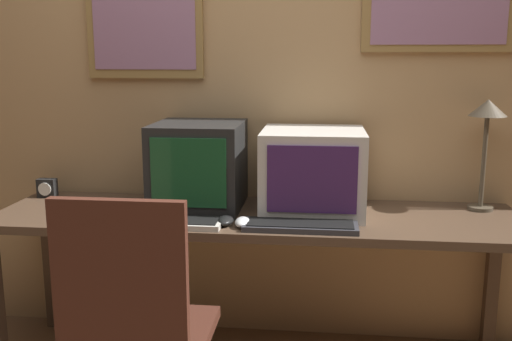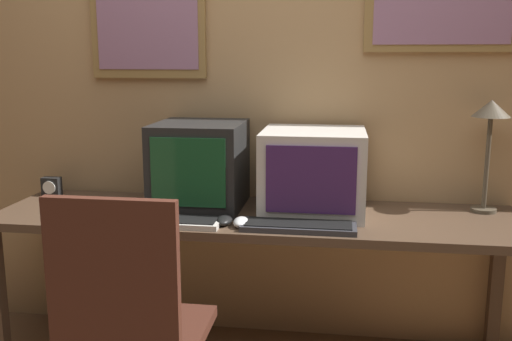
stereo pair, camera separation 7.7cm
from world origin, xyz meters
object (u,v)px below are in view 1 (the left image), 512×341
keyboard_side (300,226)px  mouse_far_corner (226,220)px  desk_lamp (487,121)px  desk_clock (47,188)px  monitor_left (199,165)px  monitor_right (313,171)px  mouse_near_keyboard (242,222)px  keyboard_main (173,222)px

keyboard_side → mouse_far_corner: 0.30m
mouse_far_corner → desk_lamp: bearing=18.2°
keyboard_side → desk_clock: 1.29m
mouse_far_corner → desk_clock: (-0.93, 0.36, 0.03)m
monitor_left → monitor_right: 0.51m
mouse_near_keyboard → mouse_far_corner: (-0.07, 0.02, -0.00)m
monitor_left → desk_lamp: desk_lamp is taller
monitor_right → mouse_near_keyboard: 0.42m
keyboard_side → desk_clock: size_ratio=5.02×
keyboard_side → mouse_near_keyboard: bearing=179.6°
keyboard_main → desk_clock: desk_clock is taller
monitor_right → mouse_near_keyboard: (-0.27, -0.27, -0.16)m
monitor_left → mouse_near_keyboard: 0.41m
mouse_far_corner → desk_lamp: desk_lamp is taller
monitor_right → mouse_far_corner: size_ratio=3.92×
mouse_near_keyboard → mouse_far_corner: size_ratio=0.96×
mouse_near_keyboard → mouse_far_corner: mouse_near_keyboard is taller
keyboard_main → desk_clock: bearing=151.6°
monitor_right → desk_lamp: bearing=8.1°
keyboard_main → desk_lamp: (1.30, 0.39, 0.38)m
desk_clock → desk_lamp: bearing=-0.1°
keyboard_main → monitor_left: bearing=80.9°
keyboard_side → mouse_far_corner: mouse_far_corner is taller
desk_lamp → desk_clock: bearing=179.9°
keyboard_side → keyboard_main: bearing=-178.8°
keyboard_main → desk_clock: 0.82m
monitor_right → desk_lamp: 0.78m
mouse_far_corner → monitor_right: bearing=36.3°
monitor_left → keyboard_main: size_ratio=1.06×
keyboard_side → mouse_far_corner: size_ratio=4.05×
monitor_left → keyboard_side: size_ratio=0.93×
mouse_near_keyboard → desk_clock: desk_clock is taller
desk_lamp → monitor_right: bearing=-171.9°
monitor_left → monitor_right: (0.51, -0.01, -0.01)m
desk_lamp → mouse_far_corner: bearing=-161.8°
desk_clock → monitor_right: bearing=-4.8°
mouse_near_keyboard → monitor_right: bearing=44.7°
mouse_near_keyboard → desk_lamp: desk_lamp is taller
monitor_right → desk_lamp: (0.74, 0.11, 0.22)m
keyboard_main → desk_lamp: 1.41m
monitor_right → mouse_far_corner: monitor_right is taller
mouse_near_keyboard → keyboard_side: bearing=-0.4°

